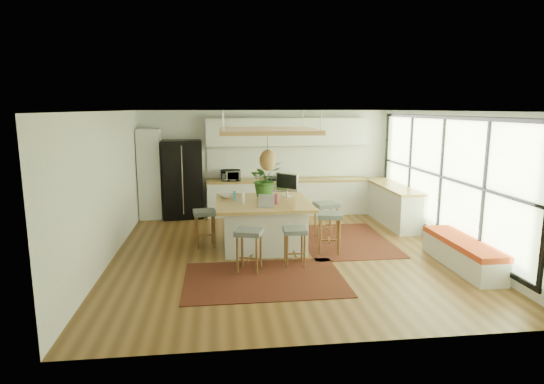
{
  "coord_description": "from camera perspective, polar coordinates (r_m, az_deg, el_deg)",
  "views": [
    {
      "loc": [
        -1.26,
        -8.31,
        2.75
      ],
      "look_at": [
        -0.2,
        0.5,
        1.1
      ],
      "focal_mm": 29.81,
      "sensor_mm": 36.0,
      "label": 1
    }
  ],
  "objects": [
    {
      "name": "rug_near",
      "position": [
        7.5,
        -0.98,
        -10.94
      ],
      "size": [
        2.6,
        1.8,
        0.01
      ],
      "primitive_type": "cube",
      "color": "black",
      "rests_on": "floor"
    },
    {
      "name": "pantry",
      "position": [
        11.73,
        -15.09,
        2.21
      ],
      "size": [
        0.55,
        0.6,
        2.25
      ],
      "primitive_type": "cube",
      "color": "beige",
      "rests_on": "floor"
    },
    {
      "name": "monitor",
      "position": [
        9.38,
        1.89,
        0.96
      ],
      "size": [
        0.52,
        0.51,
        0.5
      ],
      "primitive_type": null,
      "rotation": [
        0.0,
        0.0,
        -0.77
      ],
      "color": "#A5A5AA",
      "rests_on": "island"
    },
    {
      "name": "floor",
      "position": [
        8.84,
        1.69,
        -7.59
      ],
      "size": [
        7.0,
        7.0,
        0.0
      ],
      "primitive_type": "plane",
      "color": "#503317",
      "rests_on": "ground"
    },
    {
      "name": "wall_back",
      "position": [
        11.96,
        -0.77,
        3.81
      ],
      "size": [
        6.5,
        0.0,
        6.5
      ],
      "primitive_type": "plane",
      "rotation": [
        1.57,
        0.0,
        0.0
      ],
      "color": "silver",
      "rests_on": "ground"
    },
    {
      "name": "rug_right",
      "position": [
        9.72,
        9.14,
        -6.02
      ],
      "size": [
        1.8,
        2.6,
        0.01
      ],
      "primitive_type": "cube",
      "color": "black",
      "rests_on": "floor"
    },
    {
      "name": "ceiling",
      "position": [
        8.4,
        1.79,
        10.19
      ],
      "size": [
        7.0,
        7.0,
        0.0
      ],
      "primitive_type": "plane",
      "rotation": [
        3.14,
        0.0,
        0.0
      ],
      "color": "white",
      "rests_on": "ground"
    },
    {
      "name": "stool_near_right",
      "position": [
        8.04,
        2.88,
        -6.82
      ],
      "size": [
        0.41,
        0.41,
        0.68
      ],
      "primitive_type": null,
      "rotation": [
        0.0,
        0.0,
        -0.04
      ],
      "color": "#4D5556",
      "rests_on": "floor"
    },
    {
      "name": "fridge",
      "position": [
        11.66,
        -11.25,
        1.33
      ],
      "size": [
        1.04,
        0.85,
        1.97
      ],
      "primitive_type": null,
      "rotation": [
        0.0,
        0.0,
        0.09
      ],
      "color": "black",
      "rests_on": "floor"
    },
    {
      "name": "island_bowl",
      "position": [
        9.39,
        -5.82,
        -0.51
      ],
      "size": [
        0.29,
        0.29,
        0.06
      ],
      "primitive_type": "imported",
      "rotation": [
        0.0,
        0.0,
        0.25
      ],
      "color": "beige",
      "rests_on": "island"
    },
    {
      "name": "window_wall",
      "position": [
        9.54,
        21.25,
        1.68
      ],
      "size": [
        0.1,
        6.2,
        2.6
      ],
      "primitive_type": null,
      "color": "black",
      "rests_on": "wall_right"
    },
    {
      "name": "upper_cabinets",
      "position": [
        11.79,
        2.0,
        7.61
      ],
      "size": [
        4.2,
        0.34,
        0.7
      ],
      "primitive_type": "cube",
      "color": "beige",
      "rests_on": "wall_back"
    },
    {
      "name": "laptop",
      "position": [
        8.44,
        -0.81,
        -1.09
      ],
      "size": [
        0.39,
        0.41,
        0.24
      ],
      "primitive_type": null,
      "rotation": [
        0.0,
        0.0,
        -0.27
      ],
      "color": "#A5A5AA",
      "rests_on": "island"
    },
    {
      "name": "island_bottle_2",
      "position": [
        8.7,
        0.67,
        -0.91
      ],
      "size": [
        0.07,
        0.07,
        0.19
      ],
      "primitive_type": "cylinder",
      "color": "#A3364C",
      "rests_on": "island"
    },
    {
      "name": "right_counter_top",
      "position": [
        11.28,
        15.04,
        0.74
      ],
      "size": [
        0.64,
        2.54,
        0.05
      ],
      "primitive_type": "cube",
      "color": "olive",
      "rests_on": "right_counter_base"
    },
    {
      "name": "wall_right",
      "position": [
        9.56,
        21.39,
        1.38
      ],
      "size": [
        0.0,
        7.0,
        7.0
      ],
      "primitive_type": "plane",
      "rotation": [
        1.57,
        0.0,
        -1.57
      ],
      "color": "silver",
      "rests_on": "ground"
    },
    {
      "name": "wall_left",
      "position": [
        8.66,
        -20.05,
        0.58
      ],
      "size": [
        0.0,
        7.0,
        7.0
      ],
      "primitive_type": "plane",
      "rotation": [
        1.57,
        0.0,
        1.57
      ],
      "color": "silver",
      "rests_on": "ground"
    },
    {
      "name": "stool_near_left",
      "position": [
        7.75,
        -2.89,
        -7.48
      ],
      "size": [
        0.54,
        0.54,
        0.74
      ],
      "primitive_type": null,
      "rotation": [
        0.0,
        0.0,
        -0.3
      ],
      "color": "#4D5556",
      "rests_on": "floor"
    },
    {
      "name": "stool_left_side",
      "position": [
        9.22,
        -8.46,
        -4.65
      ],
      "size": [
        0.49,
        0.49,
        0.74
      ],
      "primitive_type": null,
      "rotation": [
        0.0,
        0.0,
        -1.43
      ],
      "color": "#4D5556",
      "rests_on": "floor"
    },
    {
      "name": "ceiling_panel",
      "position": [
        8.79,
        -0.57,
        5.97
      ],
      "size": [
        1.86,
        1.86,
        0.8
      ],
      "primitive_type": null,
      "color": "olive",
      "rests_on": "ceiling"
    },
    {
      "name": "wall_front",
      "position": [
        5.17,
        7.57,
        -5.3
      ],
      "size": [
        6.5,
        0.0,
        6.5
      ],
      "primitive_type": "plane",
      "rotation": [
        -1.57,
        0.0,
        0.0
      ],
      "color": "silver",
      "rests_on": "ground"
    },
    {
      "name": "backsplash",
      "position": [
        12.01,
        1.85,
        3.84
      ],
      "size": [
        4.2,
        0.02,
        0.8
      ],
      "primitive_type": "cube",
      "color": "white",
      "rests_on": "wall_back"
    },
    {
      "name": "island_plant",
      "position": [
        9.42,
        -0.89,
        1.18
      ],
      "size": [
        0.95,
        0.98,
        0.58
      ],
      "primitive_type": "imported",
      "rotation": [
        0.0,
        0.0,
        0.51
      ],
      "color": "#1E4C19",
      "rests_on": "island"
    },
    {
      "name": "stool_right_front",
      "position": [
        8.78,
        7.25,
        -5.38
      ],
      "size": [
        0.55,
        0.55,
        0.79
      ],
      "primitive_type": null,
      "rotation": [
        0.0,
        0.0,
        1.36
      ],
      "color": "#4D5556",
      "rests_on": "floor"
    },
    {
      "name": "island_bottle_0",
      "position": [
        9.02,
        -4.71,
        -0.52
      ],
      "size": [
        0.07,
        0.07,
        0.19
      ],
      "primitive_type": "cylinder",
      "color": "#3382CE",
      "rests_on": "island"
    },
    {
      "name": "island_bottle_1",
      "position": [
        8.79,
        -3.66,
        -0.81
      ],
      "size": [
        0.07,
        0.07,
        0.19
      ],
      "primitive_type": "cylinder",
      "color": "silver",
      "rests_on": "island"
    },
    {
      "name": "range",
      "position": [
        11.81,
        0.85,
        -0.44
      ],
      "size": [
        0.76,
        0.62,
        1.0
      ],
      "primitive_type": null,
      "color": "#A5A5AA",
      "rests_on": "floor"
    },
    {
      "name": "window_bench",
      "position": [
        8.63,
        22.88,
        -7.16
      ],
      "size": [
        0.52,
        2.0,
        0.5
      ],
      "primitive_type": null,
      "color": "beige",
      "rests_on": "floor"
    },
    {
      "name": "stool_right_back",
      "position": [
        9.72,
        6.83,
        -3.81
      ],
      "size": [
        0.52,
        0.52,
        0.78
      ],
      "primitive_type": null,
      "rotation": [
        0.0,
        0.0,
        1.72
      ],
      "color": "#4D5556",
      "rests_on": "floor"
    },
    {
      "name": "island",
      "position": [
        9.09,
        -1.15,
        -4.03
      ],
      "size": [
        1.85,
        1.85,
        0.93
      ],
      "primitive_type": null,
      "color": "olive",
      "rests_on": "floor"
    },
    {
      "name": "right_counter_base",
      "position": [
        11.37,
        14.93,
        -1.55
      ],
      "size": [
        0.6,
        2.5,
        0.88
      ],
      "primitive_type": "cube",
      "color": "beige",
      "rests_on": "floor"
    },
    {
      "name": "back_counter_top",
      "position": [
        11.78,
        2.06,
        1.49
      ],
      "size": [
        4.24,
        0.64,
        0.05
      ],
      "primitive_type": "cube",
      "color": "olive",
      "rests_on": "back_counter_base"
    },
    {
      "name": "back_counter_base",
      "position": [
        11.86,
        2.05,
        -0.7
      ],
      "size": [
        4.2,
        0.6,
        0.88
      ],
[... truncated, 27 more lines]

